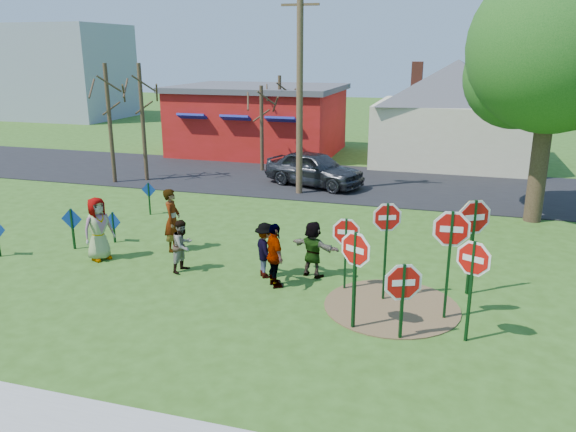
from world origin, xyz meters
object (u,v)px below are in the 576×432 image
(person_a, at_px, (98,229))
(suv, at_px, (314,169))
(stop_sign_a, at_px, (355,259))
(leafy_tree, at_px, (557,58))
(stop_sign_b, at_px, (387,227))
(stop_sign_c, at_px, (450,240))
(stop_sign_d, at_px, (474,224))
(utility_pole, at_px, (300,85))
(person_b, at_px, (172,220))

(person_a, distance_m, suv, 11.27)
(stop_sign_a, height_order, leafy_tree, leafy_tree)
(stop_sign_b, bearing_deg, stop_sign_c, -43.66)
(stop_sign_d, distance_m, leafy_tree, 8.51)
(stop_sign_c, height_order, leafy_tree, leafy_tree)
(stop_sign_a, relative_size, stop_sign_c, 0.88)
(stop_sign_d, bearing_deg, stop_sign_c, -138.90)
(stop_sign_c, bearing_deg, leafy_tree, 65.81)
(stop_sign_b, height_order, utility_pole, utility_pole)
(stop_sign_b, xyz_separation_m, person_b, (-6.57, 1.74, -0.91))
(stop_sign_b, xyz_separation_m, utility_pole, (-4.78, 9.58, 2.66))
(person_a, bearing_deg, suv, 7.47)
(stop_sign_b, distance_m, person_b, 6.86)
(stop_sign_a, bearing_deg, utility_pole, 139.17)
(stop_sign_c, bearing_deg, stop_sign_b, 151.74)
(stop_sign_a, distance_m, utility_pole, 12.39)
(stop_sign_d, distance_m, suv, 12.05)
(person_b, bearing_deg, utility_pole, -24.90)
(stop_sign_a, distance_m, stop_sign_b, 1.73)
(stop_sign_b, distance_m, leafy_tree, 10.01)
(stop_sign_a, distance_m, stop_sign_c, 2.19)
(person_a, bearing_deg, person_b, -25.35)
(stop_sign_d, bearing_deg, leafy_tree, 40.89)
(utility_pole, relative_size, leafy_tree, 0.98)
(suv, bearing_deg, stop_sign_d, -128.27)
(stop_sign_d, distance_m, person_a, 10.27)
(utility_pole, bearing_deg, suv, 79.15)
(stop_sign_d, bearing_deg, person_a, 152.26)
(suv, bearing_deg, person_a, 179.68)
(stop_sign_a, xyz_separation_m, person_a, (-7.80, 2.10, -0.70))
(stop_sign_b, bearing_deg, stop_sign_d, 4.66)
(stop_sign_a, bearing_deg, person_b, 179.06)
(person_b, height_order, leafy_tree, leafy_tree)
(person_b, relative_size, utility_pole, 0.22)
(stop_sign_d, relative_size, leafy_tree, 0.30)
(stop_sign_a, bearing_deg, stop_sign_b, 102.99)
(stop_sign_a, relative_size, stop_sign_d, 0.91)
(stop_sign_a, xyz_separation_m, person_b, (-6.12, 3.40, -0.67))
(person_a, bearing_deg, leafy_tree, -31.62)
(stop_sign_d, height_order, person_b, stop_sign_d)
(leafy_tree, bearing_deg, stop_sign_d, -108.51)
(stop_sign_c, height_order, utility_pole, utility_pole)
(suv, height_order, utility_pole, utility_pole)
(stop_sign_b, distance_m, person_a, 8.32)
(suv, bearing_deg, utility_pole, -171.72)
(stop_sign_b, relative_size, stop_sign_d, 0.99)
(stop_sign_c, xyz_separation_m, leafy_tree, (2.93, 8.78, 3.75))
(stop_sign_d, height_order, utility_pole, utility_pole)
(stop_sign_a, xyz_separation_m, stop_sign_c, (1.90, 1.05, 0.25))
(stop_sign_c, distance_m, leafy_tree, 9.99)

